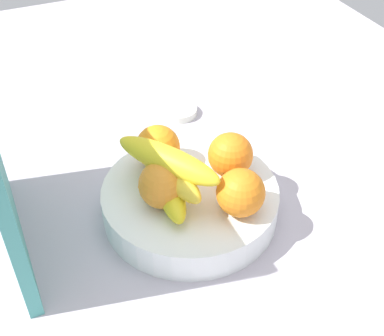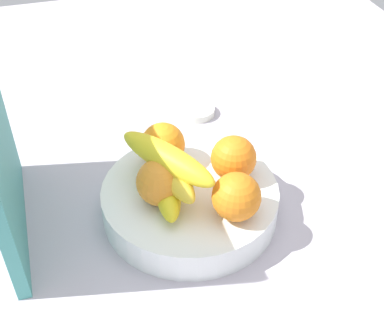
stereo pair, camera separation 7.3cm
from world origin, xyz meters
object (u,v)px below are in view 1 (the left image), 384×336
orange_front_left (230,155)px  orange_front_right (158,147)px  banana_bunch (167,170)px  fruit_bowl (192,200)px  orange_back_left (241,193)px  jar_lid (179,111)px  orange_center (162,184)px

orange_front_left → orange_front_right: same height
orange_front_left → banana_bunch: bearing=91.9°
fruit_bowl → orange_back_left: size_ratio=3.86×
orange_back_left → jar_lid: size_ratio=1.01×
fruit_bowl → banana_bunch: size_ratio=1.48×
orange_front_left → orange_back_left: same height
orange_front_left → jar_lid: (24.41, -1.61, -7.66)cm
fruit_bowl → orange_front_left: orange_front_left is taller
orange_front_right → orange_center: (-8.06, 2.41, 0.00)cm
fruit_bowl → orange_back_left: (-6.87, -4.33, 5.89)cm
orange_back_left → jar_lid: orange_back_left is taller
banana_bunch → jar_lid: bearing=-25.8°
orange_front_left → orange_back_left: 8.35cm
orange_front_left → orange_center: 11.89cm
orange_front_left → banana_bunch: (-0.35, 10.39, 0.77)cm
orange_back_left → orange_front_left: bearing=-16.9°
orange_front_right → jar_lid: orange_front_right is taller
jar_lid → banana_bunch: bearing=154.2°
orange_front_left → orange_center: (-1.93, 11.73, 0.00)cm
orange_front_right → fruit_bowl: bearing=-160.5°
orange_front_left → orange_front_right: (6.12, 9.32, 0.00)cm
orange_center → orange_back_left: same height
orange_front_right → orange_center: same height
orange_center → fruit_bowl: bearing=-80.6°
banana_bunch → jar_lid: 28.78cm
fruit_bowl → orange_center: orange_center is taller
orange_center → jar_lid: orange_center is taller
orange_back_left → jar_lid: bearing=-7.1°
orange_front_left → orange_center: size_ratio=1.00×
orange_front_left → orange_front_right: 11.15cm
orange_front_left → banana_bunch: size_ratio=0.38×
banana_bunch → jar_lid: banana_bunch is taller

